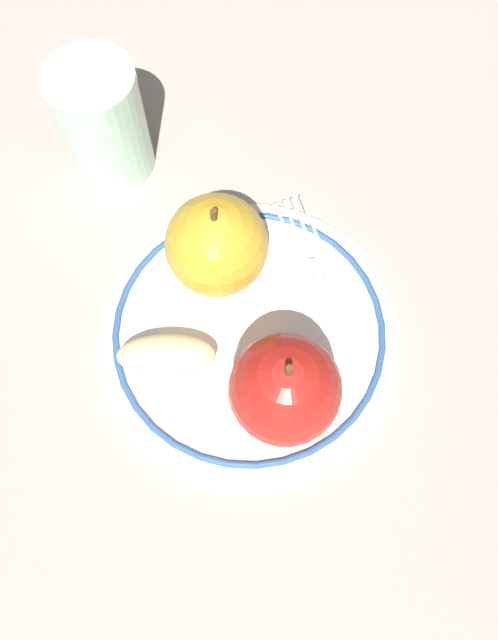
{
  "coord_description": "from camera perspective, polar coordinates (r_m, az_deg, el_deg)",
  "views": [
    {
      "loc": [
        0.13,
        -0.09,
        0.49
      ],
      "look_at": [
        -0.02,
        0.02,
        0.03
      ],
      "focal_mm": 35.0,
      "sensor_mm": 36.0,
      "label": 1
    }
  ],
  "objects": [
    {
      "name": "apple_slice_front",
      "position": [
        0.5,
        -7.58,
        -3.18
      ],
      "size": [
        0.07,
        0.08,
        0.03
      ],
      "primitive_type": "ellipsoid",
      "rotation": [
        0.0,
        0.0,
        4.1
      ],
      "color": "beige",
      "rests_on": "plate"
    },
    {
      "name": "ground_plane",
      "position": [
        0.52,
        -0.21,
        -3.9
      ],
      "size": [
        2.0,
        2.0,
        0.0
      ],
      "primitive_type": "plane",
      "color": "#AFA195"
    },
    {
      "name": "apple_second_whole",
      "position": [
        0.46,
        3.68,
        -6.07
      ],
      "size": [
        0.08,
        0.08,
        0.09
      ],
      "color": "red",
      "rests_on": "plate"
    },
    {
      "name": "apple_red_whole",
      "position": [
        0.5,
        -2.97,
        6.81
      ],
      "size": [
        0.08,
        0.08,
        0.09
      ],
      "color": "gold",
      "rests_on": "plate"
    },
    {
      "name": "drinking_glass",
      "position": [
        0.58,
        -13.22,
        17.15
      ],
      "size": [
        0.08,
        0.08,
        0.11
      ],
      "primitive_type": "cylinder",
      "color": "#BAEDC8",
      "rests_on": "ground_plane"
    },
    {
      "name": "plate",
      "position": [
        0.52,
        0.0,
        -1.08
      ],
      "size": [
        0.25,
        0.25,
        0.01
      ],
      "color": "white",
      "rests_on": "ground_plane"
    },
    {
      "name": "fork",
      "position": [
        0.53,
        6.97,
        2.62
      ],
      "size": [
        0.18,
        0.07,
        0.0
      ],
      "rotation": [
        0.0,
        0.0,
        2.83
      ],
      "color": "silver",
      "rests_on": "plate"
    }
  ]
}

